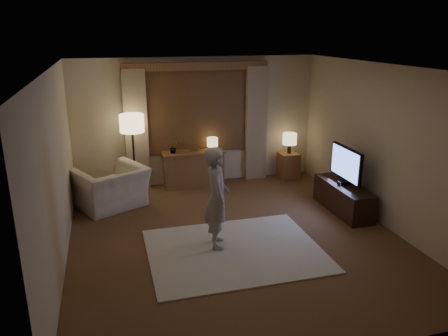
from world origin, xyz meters
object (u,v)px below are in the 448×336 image
object	(u,v)px
tv_stand	(343,198)
person	(217,198)
sideboard	(194,170)
side_table	(288,166)
armchair	(111,188)

from	to	relation	value
tv_stand	person	world-z (taller)	person
sideboard	tv_stand	size ratio (longest dim) A/B	0.86
sideboard	tv_stand	world-z (taller)	sideboard
sideboard	side_table	distance (m)	2.09
side_table	armchair	bearing A→B (deg)	-169.75
armchair	side_table	distance (m)	3.82
person	side_table	bearing A→B (deg)	-32.69
person	sideboard	bearing A→B (deg)	3.87
sideboard	person	xyz separation A→B (m)	(-0.20, -2.70, 0.43)
side_table	tv_stand	world-z (taller)	side_table
side_table	tv_stand	distance (m)	1.97
sideboard	armchair	xyz separation A→B (m)	(-1.67, -0.73, 0.02)
side_table	person	world-z (taller)	person
side_table	person	xyz separation A→B (m)	(-2.29, -2.65, 0.50)
armchair	tv_stand	distance (m)	4.17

